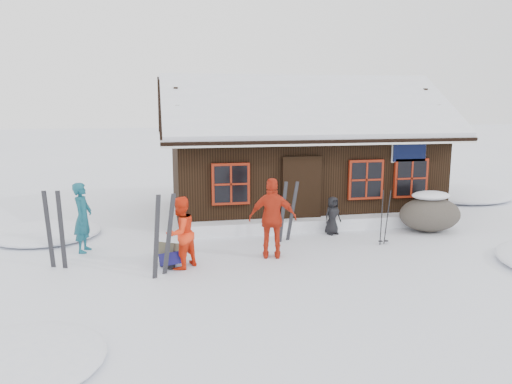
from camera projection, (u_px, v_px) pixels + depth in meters
ground at (293, 256)px, 11.60m from camera, size 120.00×120.00×0.00m
mountain_hut at (298, 162)px, 16.41m from camera, size 8.90×6.09×4.42m
snow_drift at (324, 223)px, 14.03m from camera, size 7.60×0.60×0.35m
snow_mounds at (333, 232)px, 13.72m from camera, size 20.60×13.20×0.48m
skier_teal at (83, 217)px, 11.83m from camera, size 0.52×0.68×1.68m
skier_orange_left at (180, 233)px, 10.66m from camera, size 0.96×0.95×1.57m
skier_orange_right at (273, 218)px, 11.35m from camera, size 1.16×0.67×1.85m
skier_crouched at (332, 216)px, 13.45m from camera, size 0.59×0.48×1.04m
boulder at (430, 213)px, 13.78m from camera, size 1.72×1.29×1.01m
ski_pair_left at (163, 236)px, 10.22m from camera, size 0.54×0.32×1.75m
ski_pair_mid at (55, 231)px, 10.67m from camera, size 0.45×0.18×1.75m
ski_pair_right at (288, 212)px, 12.77m from camera, size 0.56×0.19×1.60m
ski_poles at (384, 218)px, 12.47m from camera, size 0.25×0.13×1.42m
backpack_blue at (171, 262)px, 10.79m from camera, size 0.50×0.58×0.27m
backpack_olive at (170, 254)px, 11.25m from camera, size 0.69×0.75×0.33m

